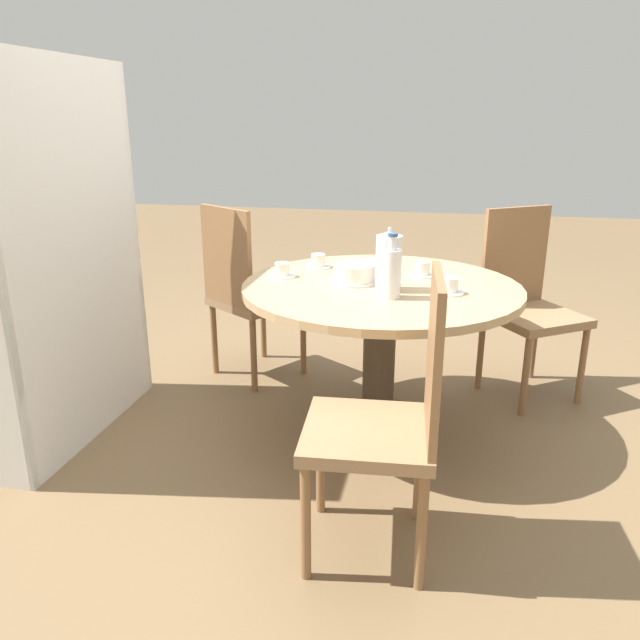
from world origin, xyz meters
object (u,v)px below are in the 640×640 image
bookshelf (56,257)px  cup_a (318,262)px  cake_main (354,274)px  cup_c (282,271)px  coffee_pot (389,261)px  chair_b (390,415)px  cup_b (422,270)px  water_bottle (392,272)px  chair_a (247,291)px  chair_c (527,300)px  cup_d (450,287)px

bookshelf → cup_a: size_ratio=12.93×
cake_main → cup_c: 0.35m
coffee_pot → cup_c: bearing=75.6°
chair_b → cup_b: chair_b is taller
water_bottle → chair_a: bearing=52.6°
chair_a → chair_c: 1.49m
water_bottle → cup_c: size_ratio=2.11×
chair_a → chair_b: 1.61m
coffee_pot → cake_main: (0.10, 0.16, -0.09)m
chair_a → water_bottle: chair_a is taller
cake_main → cup_d: (-0.10, -0.43, -0.01)m
bookshelf → cup_a: bearing=119.9°
chair_a → bookshelf: bearing=86.0°
chair_a → chair_b: bearing=158.5°
chair_b → cup_a: 1.27m
water_bottle → cup_d: bearing=-63.6°
chair_b → coffee_pot: bearing=-177.2°
coffee_pot → cup_a: size_ratio=2.14×
cup_b → cup_d: (-0.28, -0.13, 0.00)m
cake_main → cup_a: 0.33m
cup_c → cup_a: bearing=-29.9°
bookshelf → water_bottle: 1.45m
cup_a → water_bottle: bearing=-138.9°
chair_c → cup_d: (-0.65, 0.40, 0.22)m
chair_a → water_bottle: 1.11m
bookshelf → cup_c: (0.38, -0.91, -0.11)m
chair_b → chair_c: 1.55m
chair_b → bookshelf: 1.65m
water_bottle → cake_main: water_bottle is taller
chair_a → chair_c: (0.12, -1.48, 0.00)m
cake_main → chair_a: bearing=56.8°
cup_a → chair_a: bearing=67.8°
coffee_pot → water_bottle: bearing=-168.4°
coffee_pot → cup_b: coffee_pot is taller
chair_c → water_bottle: bearing=-164.0°
cup_b → cup_c: size_ratio=1.00×
bookshelf → cup_d: (0.25, -1.68, -0.11)m
cup_d → cup_b: bearing=24.6°
chair_b → cup_a: chair_b is taller
cake_main → chair_c: bearing=-56.3°
chair_b → coffee_pot: size_ratio=3.54×
chair_c → cup_b: chair_c is taller
bookshelf → cup_d: bookshelf is taller
chair_c → coffee_pot: bearing=-169.9°
chair_c → bookshelf: (-0.90, 2.08, 0.33)m
cup_a → cup_c: bearing=150.1°
cup_a → cup_d: same height
coffee_pot → cup_c: size_ratio=2.14×
bookshelf → water_bottle: (0.13, -1.45, -0.02)m
chair_c → cup_c: size_ratio=7.59×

